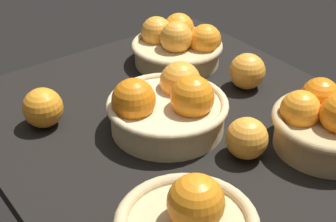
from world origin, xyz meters
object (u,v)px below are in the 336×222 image
object	(u,v)px
basket_center	(168,107)
basket_near_right	(178,45)
basket_near_left	(329,122)
loose_orange_side_gap	(43,108)
loose_orange_back_gap	(247,138)
loose_orange_front_gap	(247,71)

from	to	relation	value
basket_center	basket_near_right	bearing A→B (deg)	-41.27
basket_center	basket_near_left	xyz separation A→B (cm)	(-21.83, -19.88, 0.32)
loose_orange_side_gap	basket_near_right	bearing A→B (deg)	-80.47
loose_orange_back_gap	loose_orange_side_gap	xyz separation A→B (cm)	(30.58, 24.60, 0.13)
loose_orange_side_gap	basket_center	bearing A→B (deg)	-128.63
basket_center	loose_orange_side_gap	size ratio (longest dim) A/B	2.96
loose_orange_side_gap	loose_orange_back_gap	bearing A→B (deg)	-141.18
loose_orange_back_gap	loose_orange_front_gap	bearing A→B (deg)	-44.31
basket_near_left	loose_orange_side_gap	bearing A→B (deg)	46.38
basket_center	loose_orange_side_gap	bearing A→B (deg)	51.37
basket_near_right	basket_near_left	bearing A→B (deg)	-178.51
basket_near_left	basket_near_right	bearing A→B (deg)	1.49
basket_center	loose_orange_side_gap	xyz separation A→B (cm)	(15.06, 18.84, -0.82)
loose_orange_back_gap	basket_near_right	bearing A→B (deg)	-19.40
basket_near_right	loose_orange_back_gap	bearing A→B (deg)	160.60
loose_orange_front_gap	loose_orange_side_gap	bearing A→B (deg)	73.17
basket_near_right	loose_orange_side_gap	xyz separation A→B (cm)	(-6.31, 37.59, -0.43)
basket_near_right	basket_center	bearing A→B (deg)	138.73
basket_near_left	loose_orange_front_gap	bearing A→B (deg)	-7.83
basket_near_left	loose_orange_front_gap	size ratio (longest dim) A/B	2.64
basket_near_right	basket_near_left	world-z (taller)	basket_near_left
basket_near_right	loose_orange_front_gap	size ratio (longest dim) A/B	2.74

